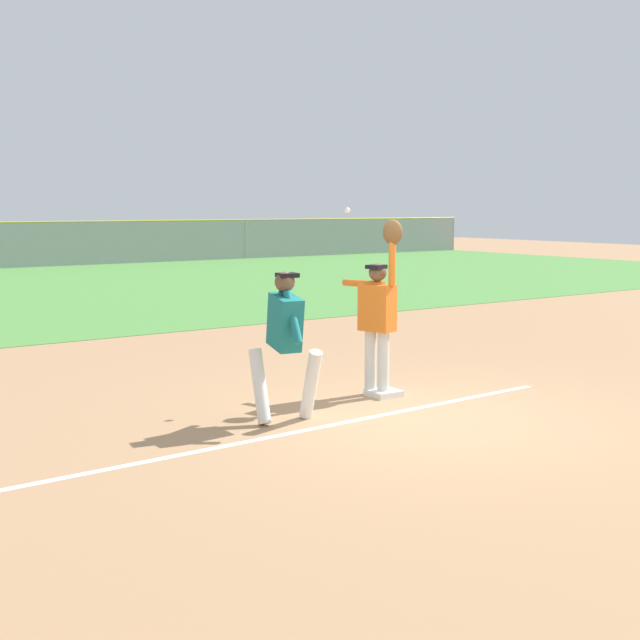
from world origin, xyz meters
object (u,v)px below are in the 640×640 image
baseball (347,210)px  parked_car_tan (69,245)px  runner (285,336)px  first_base (384,393)px  fielder (378,310)px  parked_car_red (178,243)px

baseball → parked_car_tan: bearing=78.1°
runner → baseball: size_ratio=23.24×
first_base → runner: size_ratio=0.22×
fielder → runner: 1.77m
baseball → parked_car_red: (11.52, 29.44, -1.72)m
first_base → fielder: fielder is taller
parked_car_red → runner: bearing=-110.7°
fielder → parked_car_tan: (6.07, 30.53, -0.45)m
first_base → fielder: (-0.05, 0.06, 1.08)m
fielder → baseball: size_ratio=30.81×
runner → parked_car_tan: bearing=85.3°
runner → baseball: (1.38, 0.68, 1.40)m
baseball → first_base: bearing=-38.6°
first_base → fielder: 1.08m
parked_car_tan → parked_car_red: (5.12, -0.86, 0.00)m
first_base → parked_car_tan: (6.02, 30.60, 0.63)m
runner → parked_car_red: (12.89, 30.12, -0.32)m
parked_car_red → parked_car_tan: bearing=173.0°
parked_car_tan → fielder: bearing=-101.0°
runner → parked_car_red: runner is taller
first_base → runner: runner is taller
parked_car_tan → parked_car_red: size_ratio=0.98×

